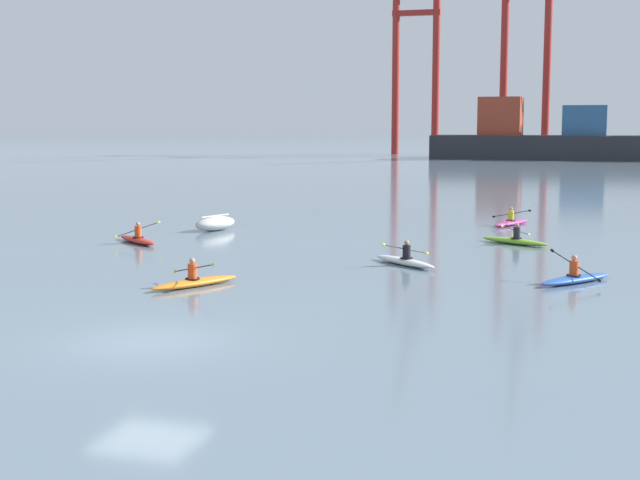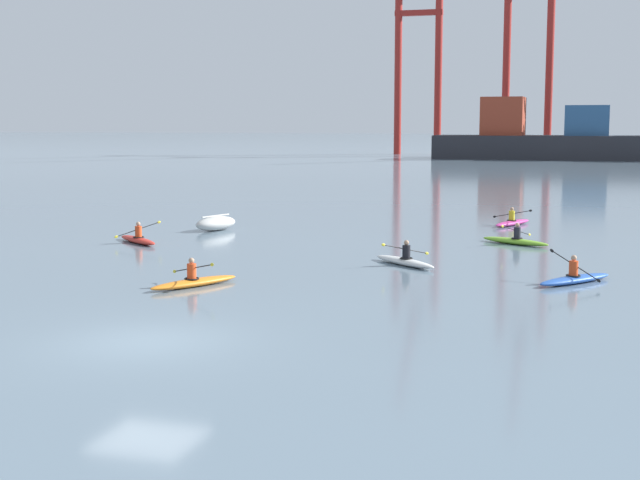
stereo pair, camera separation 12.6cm
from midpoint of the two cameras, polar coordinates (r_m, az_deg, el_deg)
name	(u,v)px [view 2 (the right image)]	position (r m, az deg, el deg)	size (l,w,h in m)	color
ground_plane	(147,341)	(22.65, -10.67, -6.29)	(800.00, 800.00, 0.00)	slate
container_barge	(583,140)	(135.23, 16.20, 6.06)	(42.80, 9.54, 8.92)	#28282D
gantry_crane_west	(418,40)	(152.58, 6.19, 12.39)	(7.92, 18.03, 39.77)	maroon
gantry_crane_west_mid	(529,28)	(150.00, 13.01, 12.84)	(7.89, 17.83, 41.69)	maroon
capsized_dinghy	(216,223)	(45.11, -6.49, 1.05)	(1.89, 2.82, 0.76)	beige
kayak_magenta	(512,222)	(48.08, 12.07, 1.11)	(2.09, 3.36, 0.95)	#C13384
kayak_white	(405,261)	(34.08, 5.45, -1.30)	(2.97, 2.67, 0.95)	silver
kayak_lime	(515,240)	(40.64, 12.26, -0.02)	(3.24, 2.23, 0.95)	#7ABC2D
kayak_orange	(194,281)	(29.82, -7.80, -2.58)	(2.15, 3.27, 0.95)	orange
kayak_blue	(575,278)	(31.32, 15.84, -2.32)	(2.56, 3.05, 1.07)	#2856B2
kayak_red	(138,239)	(40.93, -11.29, 0.06)	(3.05, 2.57, 0.95)	red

